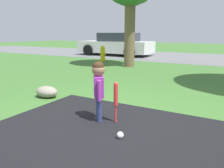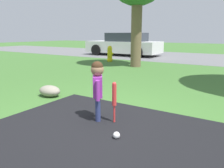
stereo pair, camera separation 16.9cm
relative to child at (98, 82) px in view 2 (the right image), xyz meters
The scene contains 8 objects.
ground_plane 0.64m from the child, 29.51° to the right, with size 60.00×60.00×0.00m, color #3D6B2D.
street_strip 10.09m from the child, 88.68° to the left, with size 40.00×6.00×0.01m.
child is the anchor object (origin of this frame).
baseball_bat 0.33m from the child, ahead, with size 0.06×0.06×0.61m.
sports_ball 0.87m from the child, 34.40° to the right, with size 0.09×0.09×0.09m.
fire_hydrant 7.18m from the child, 121.52° to the left, with size 0.32×0.28×0.74m.
parked_car 10.31m from the child, 117.08° to the left, with size 4.44×2.08×1.34m.
edging_rock 1.74m from the child, 163.06° to the left, with size 0.50×0.34×0.23m.
Camera 2 is at (1.64, -2.41, 1.28)m, focal length 35.00 mm.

